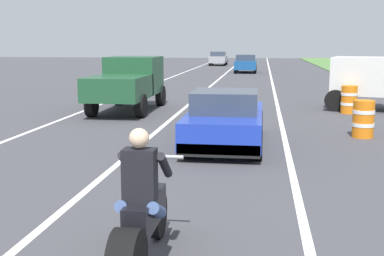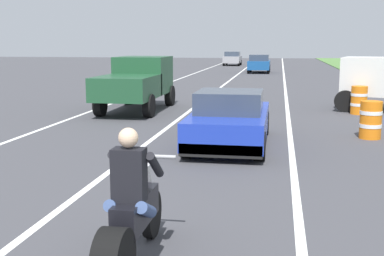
{
  "view_description": "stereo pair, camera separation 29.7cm",
  "coord_description": "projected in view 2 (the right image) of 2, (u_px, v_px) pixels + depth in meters",
  "views": [
    {
      "loc": [
        1.18,
        -1.42,
        2.54
      ],
      "look_at": [
        -0.07,
        7.48,
        1.0
      ],
      "focal_mm": 47.13,
      "sensor_mm": 36.0,
      "label": 1
    },
    {
      "loc": [
        1.47,
        -1.38,
        2.54
      ],
      "look_at": [
        -0.07,
        7.48,
        1.0
      ],
      "focal_mm": 47.13,
      "sensor_mm": 36.0,
      "label": 2
    }
  ],
  "objects": [
    {
      "name": "lane_stripe_centre_dashed",
      "position": [
        202.0,
        101.0,
        21.74
      ],
      "size": [
        0.14,
        120.0,
        0.01
      ],
      "primitive_type": "cube",
      "color": "white",
      "rests_on": "ground"
    },
    {
      "name": "distant_car_further_ahead",
      "position": [
        232.0,
        58.0,
        55.13
      ],
      "size": [
        1.8,
        4.0,
        1.5
      ],
      "color": "#99999E",
      "rests_on": "ground"
    },
    {
      "name": "pickup_truck_left_lane_dark_green",
      "position": [
        137.0,
        81.0,
        18.68
      ],
      "size": [
        2.02,
        4.8,
        1.98
      ],
      "color": "#1E4C2D",
      "rests_on": "ground"
    },
    {
      "name": "lane_stripe_right_solid",
      "position": [
        287.0,
        103.0,
        21.13
      ],
      "size": [
        0.14,
        120.0,
        0.01
      ],
      "primitive_type": "cube",
      "color": "white",
      "rests_on": "ground"
    },
    {
      "name": "sports_car_blue",
      "position": [
        230.0,
        120.0,
        12.44
      ],
      "size": [
        1.84,
        4.3,
        1.37
      ],
      "color": "#1E38B2",
      "rests_on": "ground"
    },
    {
      "name": "distant_car_far_ahead",
      "position": [
        259.0,
        63.0,
        41.97
      ],
      "size": [
        1.8,
        4.0,
        1.5
      ],
      "color": "#194C8C",
      "rests_on": "ground"
    },
    {
      "name": "construction_barrel_mid",
      "position": [
        359.0,
        100.0,
        17.85
      ],
      "size": [
        0.58,
        0.58,
        1.0
      ],
      "color": "orange",
      "rests_on": "ground"
    },
    {
      "name": "motorcycle_with_rider",
      "position": [
        130.0,
        218.0,
        5.63
      ],
      "size": [
        0.7,
        2.21,
        1.62
      ],
      "color": "black",
      "rests_on": "ground"
    },
    {
      "name": "lane_stripe_left_solid",
      "position": [
        122.0,
        100.0,
        22.34
      ],
      "size": [
        0.14,
        120.0,
        0.01
      ],
      "primitive_type": "cube",
      "color": "white",
      "rests_on": "ground"
    },
    {
      "name": "construction_barrel_nearest",
      "position": [
        371.0,
        120.0,
        13.34
      ],
      "size": [
        0.58,
        0.58,
        1.0
      ],
      "color": "orange",
      "rests_on": "ground"
    }
  ]
}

